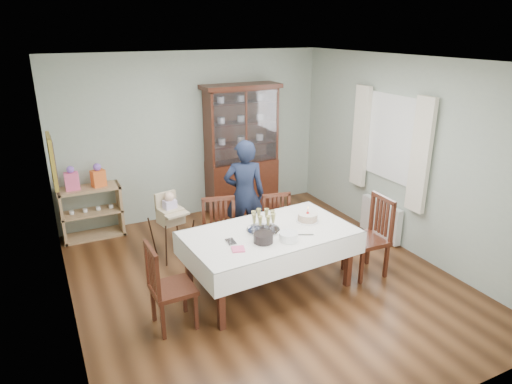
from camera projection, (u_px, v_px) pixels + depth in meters
floor at (263, 279)px, 5.85m from camera, size 5.00×5.00×0.00m
room_shell at (244, 140)px, 5.71m from camera, size 5.00×5.00×5.00m
dining_table at (269, 260)px, 5.53m from camera, size 2.07×1.28×0.76m
china_cabinet at (242, 148)px, 7.68m from camera, size 1.30×0.48×2.18m
sideboard at (92, 212)px, 6.90m from camera, size 0.90×0.38×0.80m
picture_frame at (52, 161)px, 5.03m from camera, size 0.04×0.48×0.58m
window at (392, 138)px, 6.50m from camera, size 0.04×1.02×1.22m
curtain_left at (421, 156)px, 5.99m from camera, size 0.07×0.30×1.55m
curtain_right at (361, 136)px, 7.03m from camera, size 0.07×0.30×1.55m
radiator at (381, 219)px, 6.90m from camera, size 0.10×0.80×0.55m
chair_far_left at (222, 253)px, 5.88m from camera, size 0.54×0.54×1.00m
chair_far_right at (280, 243)px, 6.21m from camera, size 0.48×0.48×0.93m
chair_end_left at (172, 302)px, 4.85m from camera, size 0.45×0.45×0.97m
chair_end_right at (367, 251)px, 5.90m from camera, size 0.49×0.49×1.04m
woman at (244, 195)px, 6.46m from camera, size 0.68×0.55×1.60m
high_chair at (172, 231)px, 6.35m from camera, size 0.50×0.50×0.94m
champagne_tray at (263, 225)px, 5.39m from camera, size 0.40×0.40×0.24m
birthday_cake at (308, 217)px, 5.67m from camera, size 0.28×0.28×0.19m
plate_stack_dark at (263, 238)px, 5.12m from camera, size 0.30×0.30×0.11m
plate_stack_white at (289, 237)px, 5.17m from camera, size 0.28×0.28×0.09m
napkin_stack at (238, 249)px, 4.96m from camera, size 0.17×0.17×0.02m
cutlery at (228, 242)px, 5.12m from camera, size 0.14×0.19×0.01m
cake_knife at (300, 235)px, 5.30m from camera, size 0.29×0.15×0.01m
gift_bag_pink at (72, 179)px, 6.61m from camera, size 0.20×0.13×0.36m
gift_bag_orange at (98, 176)px, 6.76m from camera, size 0.22×0.18×0.35m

